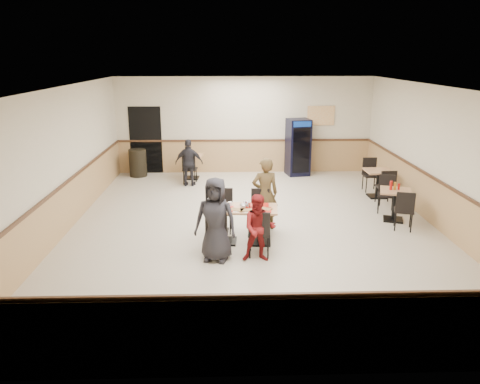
{
  "coord_description": "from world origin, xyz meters",
  "views": [
    {
      "loc": [
        -0.59,
        -9.65,
        3.62
      ],
      "look_at": [
        -0.31,
        -0.5,
        0.93
      ],
      "focal_mm": 35.0,
      "sensor_mm": 36.0,
      "label": 1
    }
  ],
  "objects_px": {
    "main_table": "(242,219)",
    "back_table": "(191,163)",
    "lone_diner": "(189,163)",
    "trash_bin": "(138,163)",
    "diner_woman_right": "(259,228)",
    "side_table_far": "(378,179)",
    "side_table_near": "(395,200)",
    "diner_woman_left": "(216,220)",
    "pepsi_cooler": "(298,147)",
    "diner_man_opposite": "(265,194)"
  },
  "relations": [
    {
      "from": "main_table",
      "to": "back_table",
      "type": "bearing_deg",
      "value": 109.8
    },
    {
      "from": "lone_diner",
      "to": "trash_bin",
      "type": "height_order",
      "value": "lone_diner"
    },
    {
      "from": "back_table",
      "to": "diner_woman_right",
      "type": "bearing_deg",
      "value": -74.71
    },
    {
      "from": "main_table",
      "to": "side_table_far",
      "type": "relative_size",
      "value": 1.96
    },
    {
      "from": "side_table_near",
      "to": "side_table_far",
      "type": "bearing_deg",
      "value": 84.07
    },
    {
      "from": "main_table",
      "to": "diner_woman_right",
      "type": "relative_size",
      "value": 1.14
    },
    {
      "from": "diner_woman_left",
      "to": "lone_diner",
      "type": "relative_size",
      "value": 1.16
    },
    {
      "from": "main_table",
      "to": "pepsi_cooler",
      "type": "relative_size",
      "value": 0.82
    },
    {
      "from": "diner_woman_right",
      "to": "back_table",
      "type": "bearing_deg",
      "value": 106.36
    },
    {
      "from": "side_table_near",
      "to": "pepsi_cooler",
      "type": "relative_size",
      "value": 0.48
    },
    {
      "from": "lone_diner",
      "to": "main_table",
      "type": "bearing_deg",
      "value": 111.76
    },
    {
      "from": "back_table",
      "to": "lone_diner",
      "type": "bearing_deg",
      "value": -90.0
    },
    {
      "from": "trash_bin",
      "to": "diner_woman_right",
      "type": "bearing_deg",
      "value": -62.42
    },
    {
      "from": "diner_man_opposite",
      "to": "pepsi_cooler",
      "type": "height_order",
      "value": "pepsi_cooler"
    },
    {
      "from": "diner_man_opposite",
      "to": "lone_diner",
      "type": "bearing_deg",
      "value": -68.83
    },
    {
      "from": "diner_woman_right",
      "to": "pepsi_cooler",
      "type": "relative_size",
      "value": 0.72
    },
    {
      "from": "diner_woman_left",
      "to": "pepsi_cooler",
      "type": "bearing_deg",
      "value": 82.45
    },
    {
      "from": "diner_man_opposite",
      "to": "trash_bin",
      "type": "xyz_separation_m",
      "value": [
        -3.55,
        4.68,
        -0.36
      ]
    },
    {
      "from": "diner_woman_right",
      "to": "trash_bin",
      "type": "distance_m",
      "value": 7.15
    },
    {
      "from": "diner_woman_right",
      "to": "diner_man_opposite",
      "type": "relative_size",
      "value": 0.8
    },
    {
      "from": "diner_woman_right",
      "to": "trash_bin",
      "type": "xyz_separation_m",
      "value": [
        -3.31,
        6.33,
        -0.21
      ]
    },
    {
      "from": "main_table",
      "to": "side_table_far",
      "type": "bearing_deg",
      "value": 44.32
    },
    {
      "from": "pepsi_cooler",
      "to": "diner_woman_left",
      "type": "bearing_deg",
      "value": -121.03
    },
    {
      "from": "lone_diner",
      "to": "back_table",
      "type": "distance_m",
      "value": 0.84
    },
    {
      "from": "diner_woman_left",
      "to": "lone_diner",
      "type": "distance_m",
      "value": 5.17
    },
    {
      "from": "diner_woman_left",
      "to": "side_table_near",
      "type": "height_order",
      "value": "diner_woman_left"
    },
    {
      "from": "back_table",
      "to": "main_table",
      "type": "bearing_deg",
      "value": -75.09
    },
    {
      "from": "main_table",
      "to": "side_table_near",
      "type": "xyz_separation_m",
      "value": [
        3.49,
        1.21,
        -0.02
      ]
    },
    {
      "from": "diner_woman_left",
      "to": "diner_man_opposite",
      "type": "distance_m",
      "value": 1.89
    },
    {
      "from": "lone_diner",
      "to": "pepsi_cooler",
      "type": "bearing_deg",
      "value": -155.69
    },
    {
      "from": "diner_man_opposite",
      "to": "lone_diner",
      "type": "distance_m",
      "value": 3.98
    },
    {
      "from": "lone_diner",
      "to": "side_table_far",
      "type": "bearing_deg",
      "value": 169.88
    },
    {
      "from": "diner_man_opposite",
      "to": "lone_diner",
      "type": "height_order",
      "value": "diner_man_opposite"
    },
    {
      "from": "diner_woman_right",
      "to": "side_table_far",
      "type": "distance_m",
      "value": 5.17
    },
    {
      "from": "side_table_near",
      "to": "lone_diner",
      "type": "bearing_deg",
      "value": 147.44
    },
    {
      "from": "pepsi_cooler",
      "to": "side_table_far",
      "type": "bearing_deg",
      "value": -64.85
    },
    {
      "from": "side_table_far",
      "to": "diner_man_opposite",
      "type": "bearing_deg",
      "value": -144.84
    },
    {
      "from": "diner_woman_left",
      "to": "diner_woman_right",
      "type": "height_order",
      "value": "diner_woman_left"
    },
    {
      "from": "diner_woman_left",
      "to": "back_table",
      "type": "distance_m",
      "value": 5.98
    },
    {
      "from": "lone_diner",
      "to": "trash_bin",
      "type": "relative_size",
      "value": 1.61
    },
    {
      "from": "side_table_far",
      "to": "pepsi_cooler",
      "type": "xyz_separation_m",
      "value": [
        -1.75,
        2.49,
        0.39
      ]
    },
    {
      "from": "lone_diner",
      "to": "back_table",
      "type": "bearing_deg",
      "value": -85.81
    },
    {
      "from": "side_table_near",
      "to": "pepsi_cooler",
      "type": "bearing_deg",
      "value": 109.89
    },
    {
      "from": "main_table",
      "to": "diner_woman_right",
      "type": "bearing_deg",
      "value": -67.62
    },
    {
      "from": "diner_woman_right",
      "to": "diner_man_opposite",
      "type": "height_order",
      "value": "diner_man_opposite"
    },
    {
      "from": "diner_woman_right",
      "to": "pepsi_cooler",
      "type": "bearing_deg",
      "value": 76.5
    },
    {
      "from": "diner_man_opposite",
      "to": "side_table_far",
      "type": "relative_size",
      "value": 2.14
    },
    {
      "from": "diner_woman_right",
      "to": "pepsi_cooler",
      "type": "distance_m",
      "value": 6.59
    },
    {
      "from": "side_table_far",
      "to": "pepsi_cooler",
      "type": "bearing_deg",
      "value": 125.02
    },
    {
      "from": "trash_bin",
      "to": "pepsi_cooler",
      "type": "bearing_deg",
      "value": 0.49
    }
  ]
}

